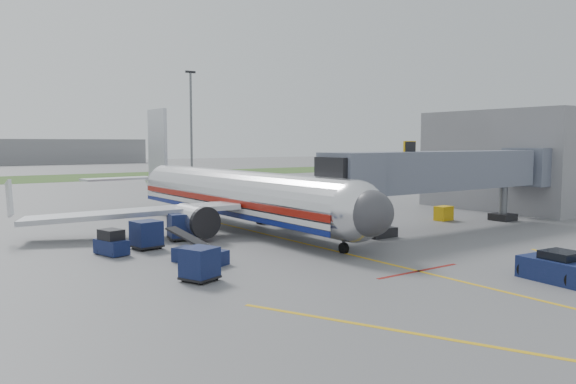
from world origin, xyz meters
TOP-DOWN VIEW (x-y plane):
  - ground at (0.00, 0.00)m, footprint 400.00×400.00m
  - grass_strip at (0.00, 90.00)m, footprint 300.00×25.00m
  - apron_markings at (0.00, -7.40)m, footprint 21.52×50.00m
  - airliner at (0.00, 15.25)m, footprint 32.10×35.67m
  - jet_bridge at (12.86, 5.00)m, footprint 25.30×4.00m
  - terminal at (30.00, 10.00)m, footprint 10.00×16.00m
  - light_mast_right at (25.00, 75.00)m, footprint 2.00×0.44m
  - pushback_tug at (4.00, -9.49)m, footprint 2.51×3.77m
  - baggage_tug at (-11.80, 9.77)m, footprint 1.68×2.44m
  - baggage_cart_a at (-9.35, 10.39)m, footprint 1.87×1.87m
  - baggage_cart_b at (-10.37, 0.81)m, footprint 2.00×2.00m
  - baggage_cart_c at (-6.15, 12.11)m, footprint 2.03×2.03m
  - belt_loader at (-8.52, 4.53)m, footprint 2.47×3.98m
  - ground_power_cart at (16.78, 8.00)m, footprint 1.64×1.17m
  - ramp_worker at (-4.53, 14.71)m, footprint 0.69×0.57m

SIDE VIEW (x-z plane):
  - ground at x=0.00m, z-range 0.00..0.00m
  - apron_markings at x=0.00m, z-range 0.00..0.01m
  - grass_strip at x=0.00m, z-range 0.00..0.01m
  - belt_loader at x=-8.52m, z-range -0.48..1.42m
  - ground_power_cart at x=16.78m, z-range -0.01..1.24m
  - pushback_tug at x=4.00m, z-range -0.12..1.37m
  - baggage_tug at x=-11.80m, z-range -0.09..1.46m
  - ramp_worker at x=-4.53m, z-range 0.00..1.62m
  - baggage_cart_b at x=-10.37m, z-range 0.02..1.67m
  - baggage_cart_a at x=-9.35m, z-range 0.02..1.81m
  - baggage_cart_c at x=-6.15m, z-range 0.02..1.88m
  - airliner at x=0.00m, z-range -2.48..7.77m
  - jet_bridge at x=12.86m, z-range 1.02..7.92m
  - terminal at x=30.00m, z-range 0.00..10.00m
  - light_mast_right at x=25.00m, z-range 0.58..20.98m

